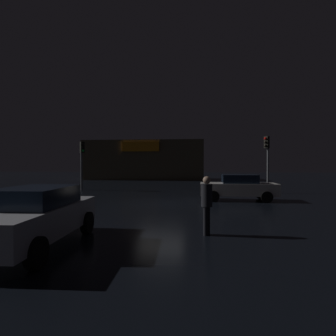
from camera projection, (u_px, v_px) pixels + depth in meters
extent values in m
plane|color=black|center=(161.00, 204.00, 15.16)|extent=(120.00, 120.00, 0.00)
cube|color=brown|center=(145.00, 160.00, 40.15)|extent=(16.71, 6.44, 5.49)
cube|color=orange|center=(141.00, 146.00, 36.78)|extent=(5.00, 0.24, 1.31)
cylinder|color=#595B60|center=(268.00, 165.00, 20.72)|extent=(0.15, 0.15, 4.26)
cube|color=black|center=(267.00, 142.00, 20.61)|extent=(0.41, 0.41, 0.88)
sphere|color=red|center=(265.00, 139.00, 20.51)|extent=(0.20, 0.20, 0.20)
sphere|color=black|center=(265.00, 142.00, 20.51)|extent=(0.20, 0.20, 0.20)
sphere|color=black|center=(265.00, 146.00, 20.52)|extent=(0.20, 0.20, 0.20)
cylinder|color=#595B60|center=(82.00, 166.00, 23.15)|extent=(0.16, 0.16, 4.04)
cube|color=black|center=(82.00, 147.00, 23.01)|extent=(0.41, 0.41, 0.91)
sphere|color=black|center=(83.00, 144.00, 22.89)|extent=(0.20, 0.20, 0.20)
sphere|color=black|center=(83.00, 147.00, 22.89)|extent=(0.20, 0.20, 0.20)
sphere|color=#19D13F|center=(83.00, 151.00, 22.90)|extent=(0.20, 0.20, 0.20)
cube|color=silver|center=(238.00, 189.00, 16.52)|extent=(4.51, 1.85, 0.71)
cube|color=black|center=(240.00, 179.00, 16.50)|extent=(2.08, 1.61, 0.51)
cylinder|color=black|center=(214.00, 196.00, 15.86)|extent=(0.66, 0.24, 0.65)
cylinder|color=black|center=(213.00, 193.00, 17.57)|extent=(0.66, 0.24, 0.65)
cylinder|color=black|center=(267.00, 197.00, 15.49)|extent=(0.66, 0.24, 0.65)
cylinder|color=black|center=(260.00, 194.00, 17.20)|extent=(0.66, 0.24, 0.65)
cube|color=#B7B7BF|center=(35.00, 220.00, 7.25)|extent=(1.86, 4.57, 0.74)
cube|color=black|center=(36.00, 196.00, 7.29)|extent=(1.61, 2.29, 0.49)
cylinder|color=black|center=(36.00, 253.00, 5.72)|extent=(0.24, 0.68, 0.68)
cylinder|color=black|center=(87.00, 223.00, 8.69)|extent=(0.24, 0.68, 0.68)
cylinder|color=black|center=(35.00, 222.00, 8.79)|extent=(0.24, 0.68, 0.68)
cylinder|color=black|center=(208.00, 220.00, 8.55)|extent=(0.14, 0.14, 0.87)
cylinder|color=black|center=(206.00, 221.00, 8.41)|extent=(0.14, 0.14, 0.87)
cylinder|color=black|center=(207.00, 195.00, 8.47)|extent=(0.46, 0.46, 0.69)
sphere|color=tan|center=(207.00, 180.00, 8.46)|extent=(0.24, 0.24, 0.24)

